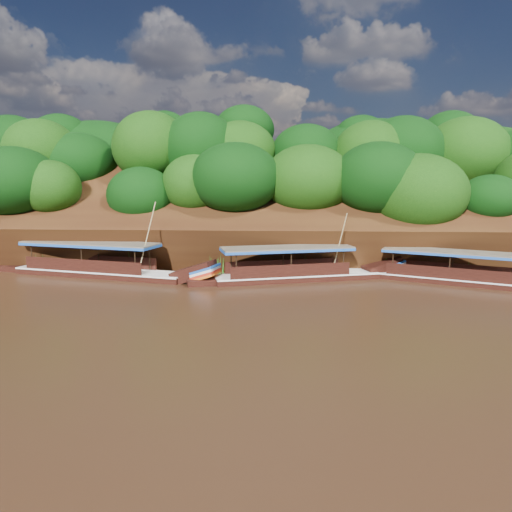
{
  "coord_description": "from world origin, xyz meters",
  "views": [
    {
      "loc": [
        -0.45,
        -30.99,
        7.89
      ],
      "look_at": [
        -2.63,
        7.0,
        1.89
      ],
      "focal_mm": 35.0,
      "sensor_mm": 36.0,
      "label": 1
    }
  ],
  "objects": [
    {
      "name": "riverbank",
      "position": [
        -0.01,
        22.73,
        1.89
      ],
      "size": [
        120.0,
        30.06,
        19.4
      ],
      "color": "black",
      "rests_on": "ground"
    },
    {
      "name": "boat_1",
      "position": [
        1.29,
        7.32,
        0.59
      ],
      "size": [
        15.21,
        6.35,
        5.74
      ],
      "rotation": [
        0.0,
        0.0,
        0.29
      ],
      "color": "black",
      "rests_on": "ground"
    },
    {
      "name": "boat_0",
      "position": [
        13.55,
        6.11,
        0.55
      ],
      "size": [
        14.51,
        8.03,
        6.39
      ],
      "rotation": [
        0.0,
        0.0,
        -0.43
      ],
      "color": "black",
      "rests_on": "ground"
    },
    {
      "name": "ground",
      "position": [
        0.0,
        0.0,
        0.0
      ],
      "size": [
        160.0,
        160.0,
        0.0
      ],
      "primitive_type": "plane",
      "color": "black",
      "rests_on": "ground"
    },
    {
      "name": "reeds",
      "position": [
        -3.82,
        9.37,
        0.91
      ],
      "size": [
        49.88,
        2.15,
        2.14
      ],
      "color": "#266A1A",
      "rests_on": "ground"
    },
    {
      "name": "boat_2",
      "position": [
        -14.38,
        7.53,
        0.62
      ],
      "size": [
        17.41,
        6.4,
        6.57
      ],
      "rotation": [
        0.0,
        0.0,
        -0.25
      ],
      "color": "black",
      "rests_on": "ground"
    }
  ]
}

